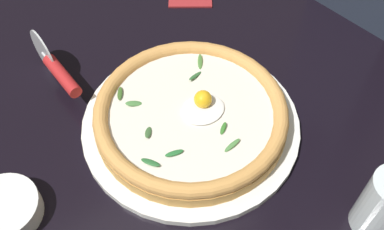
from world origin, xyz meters
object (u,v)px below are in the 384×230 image
(pizza, at_px, (192,115))
(side_bowl, at_px, (5,210))
(pizza_cutter, at_px, (56,68))
(drinking_glass, at_px, (382,208))

(pizza, bearing_deg, side_bowl, 177.01)
(pizza_cutter, bearing_deg, drinking_glass, -61.88)
(pizza, xyz_separation_m, side_bowl, (-0.30, 0.02, -0.02))
(pizza, height_order, drinking_glass, drinking_glass)
(pizza_cutter, height_order, drinking_glass, drinking_glass)
(side_bowl, height_order, drinking_glass, drinking_glass)
(drinking_glass, bearing_deg, pizza_cutter, 118.12)
(side_bowl, bearing_deg, drinking_glass, -34.96)
(pizza_cutter, distance_m, drinking_glass, 0.55)
(pizza, relative_size, pizza_cutter, 1.92)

